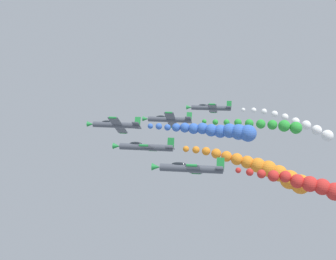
{
  "coord_description": "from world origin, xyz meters",
  "views": [
    {
      "loc": [
        -83.0,
        -11.65,
        104.94
      ],
      "look_at": [
        0.0,
        0.0,
        82.87
      ],
      "focal_mm": 49.35,
      "sensor_mm": 36.0,
      "label": 1
    }
  ],
  "objects": [
    {
      "name": "airplane_left_outer",
      "position": [
        -21.02,
        -6.13,
        82.92
      ],
      "size": [
        8.74,
        10.35,
        4.54
      ],
      "rotation": [
        0.0,
        0.46,
        0.0
      ],
      "color": "#474C56"
    },
    {
      "name": "airplane_left_inner",
      "position": [
        -10.39,
        2.4,
        82.54
      ],
      "size": [
        9.01,
        10.35,
        3.87
      ],
      "rotation": [
        0.0,
        0.38,
        0.0
      ],
      "color": "#474C56"
    },
    {
      "name": "smoke_trail_right_outer",
      "position": [
        20.27,
        -28.31,
        79.44
      ],
      "size": [
        3.5,
        20.46,
        6.87
      ],
      "color": "white"
    },
    {
      "name": "smoke_trail_lead",
      "position": [
        -1.41,
        -10.04,
        83.45
      ],
      "size": [
        4.68,
        20.23,
        3.08
      ],
      "color": "blue"
    },
    {
      "name": "airplane_right_outer",
      "position": [
        21.29,
        -6.84,
        82.86
      ],
      "size": [
        8.92,
        10.35,
        4.13
      ],
      "rotation": [
        0.0,
        0.41,
        0.0
      ],
      "color": "#474C56"
    },
    {
      "name": "airplane_lead",
      "position": [
        0.28,
        10.24,
        83.45
      ],
      "size": [
        8.27,
        10.35,
        5.41
      ],
      "rotation": [
        0.0,
        0.56,
        0.0
      ],
      "color": "#474C56"
    },
    {
      "name": "airplane_right_inner",
      "position": [
        10.15,
        1.3,
        82.47
      ],
      "size": [
        8.26,
        10.35,
        5.43
      ],
      "rotation": [
        0.0,
        0.57,
        0.0
      ],
      "color": "#474C56"
    },
    {
      "name": "smoke_trail_left_inner",
      "position": [
        -12.01,
        -18.19,
        79.78
      ],
      "size": [
        4.59,
        20.47,
        6.37
      ],
      "color": "orange"
    },
    {
      "name": "smoke_trail_right_inner",
      "position": [
        9.33,
        -19.72,
        82.16
      ],
      "size": [
        3.03,
        20.11,
        2.7
      ],
      "color": "green"
    }
  ]
}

